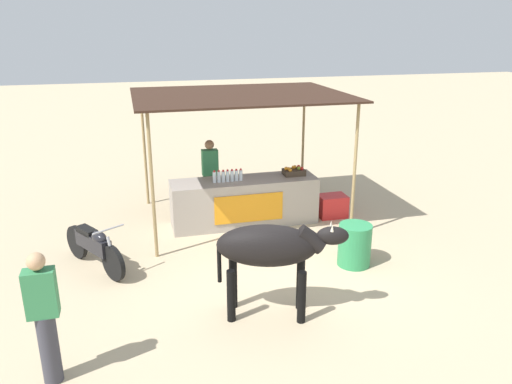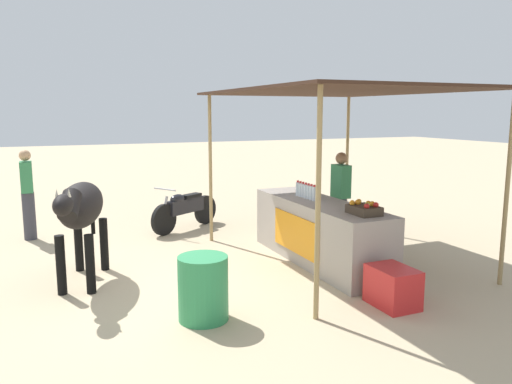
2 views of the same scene
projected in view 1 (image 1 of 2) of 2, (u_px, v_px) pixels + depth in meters
The scene contains 11 objects.
ground_plane at pixel (274, 271), 8.47m from camera, with size 60.00×60.00×0.00m, color tan.
stall_counter at pixel (244, 202), 10.32m from camera, with size 3.00×0.82×0.96m.
stall_awning at pixel (240, 99), 9.94m from camera, with size 4.20×3.20×2.65m.
water_bottle_row at pixel (228, 176), 10.01m from camera, with size 0.61×0.07×0.25m.
fruit_crate at pixel (294, 171), 10.46m from camera, with size 0.44×0.32×0.18m.
vendor_behind_counter at pixel (210, 176), 10.76m from camera, with size 0.34×0.22×1.65m.
cooler_box at pixel (332, 206), 10.77m from camera, with size 0.60×0.44×0.48m, color red.
water_barrel at pixel (355, 245), 8.57m from camera, with size 0.57×0.57×0.74m, color #2D8C51.
cow at pixel (272, 249), 6.88m from camera, with size 1.84×0.90×1.44m.
motorcycle_parked at pixel (94, 246), 8.41m from camera, with size 1.04×1.57×0.90m.
passerby_on_street at pixel (45, 318), 5.60m from camera, with size 0.34×0.22×1.65m.
Camera 1 is at (-2.22, -7.26, 3.99)m, focal length 35.00 mm.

